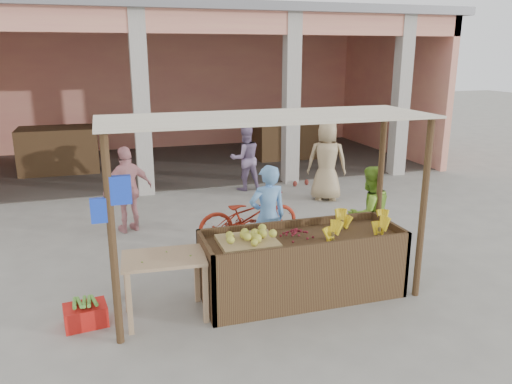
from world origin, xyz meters
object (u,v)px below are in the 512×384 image
object	(u,v)px
motorcycle	(248,215)
red_crate	(86,315)
vendor_green	(369,211)
side_table	(164,267)
fruit_stall	(302,267)
vendor_blue	(268,214)

from	to	relation	value
motorcycle	red_crate	bearing A→B (deg)	123.48
vendor_green	motorcycle	size ratio (longest dim) A/B	0.85
side_table	red_crate	size ratio (longest dim) A/B	2.10
side_table	motorcycle	distance (m)	2.69
fruit_stall	vendor_green	size ratio (longest dim) A/B	1.66
side_table	vendor_green	size ratio (longest dim) A/B	0.65
vendor_green	motorcycle	bearing A→B (deg)	-45.54
vendor_blue	motorcycle	xyz separation A→B (m)	(0.02, 1.06, -0.35)
fruit_stall	vendor_blue	world-z (taller)	vendor_blue
vendor_blue	red_crate	bearing A→B (deg)	16.95
motorcycle	side_table	bearing A→B (deg)	137.27
red_crate	motorcycle	xyz separation A→B (m)	(2.60, 2.02, 0.35)
fruit_stall	side_table	distance (m)	1.80
vendor_blue	motorcycle	bearing A→B (deg)	-94.49
vendor_blue	fruit_stall	bearing A→B (deg)	94.33
side_table	vendor_blue	world-z (taller)	vendor_blue
fruit_stall	vendor_blue	xyz separation A→B (m)	(-0.14, 1.01, 0.43)
side_table	vendor_blue	distance (m)	1.96
fruit_stall	red_crate	world-z (taller)	fruit_stall
vendor_blue	vendor_green	distance (m)	1.57
red_crate	vendor_blue	distance (m)	2.84
red_crate	vendor_green	world-z (taller)	vendor_green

